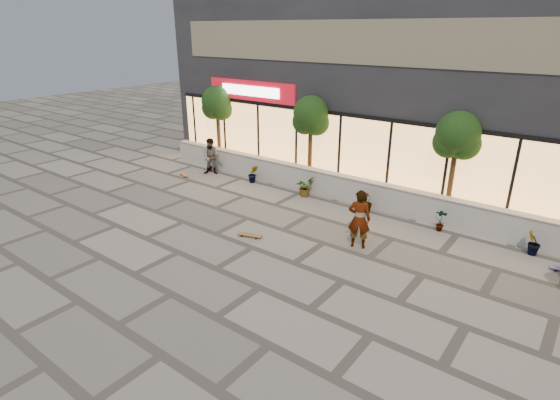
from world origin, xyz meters
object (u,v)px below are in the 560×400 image
Objects in this scene: tree_west at (217,105)px; skateboard_left at (184,175)px; skater_center at (359,219)px; skateboard_center at (249,235)px; tree_midwest at (311,118)px; skater_left at (212,156)px; tree_mideast at (457,138)px.

tree_west is 5.44× the size of skateboard_left.
skater_center is (9.99, -3.98, -2.03)m from tree_west.
tree_midwest is at bearing 85.34° from skateboard_center.
skater_left is at bearing 127.36° from skateboard_center.
tree_mideast is at bearing -25.15° from skater_left.
tree_midwest reaches higher than skater_center.
tree_west is at bearing -42.76° from skater_center.
tree_midwest is at bearing -14.98° from skater_left.
skater_center is 10.03m from skateboard_left.
tree_west reaches higher than skateboard_center.
tree_mideast is 2.27× the size of skater_left.
tree_mideast is 10.85m from skater_left.
skateboard_left is at bearing -162.83° from skater_left.
tree_west is at bearing 180.00° from tree_mideast.
skateboard_center is at bearing -7.50° from skateboard_left.
skater_center is 1.11× the size of skater_left.
tree_midwest is 5.44× the size of skateboard_left.
skater_center is at bearing -41.60° from tree_midwest.
tree_midwest is at bearing 180.00° from tree_mideast.
tree_midwest reaches higher than skateboard_center.
tree_mideast reaches higher than skater_center.
skater_left is at bearing -171.92° from tree_mideast.
skater_left is 1.96× the size of skateboard_center.
skateboard_center is (5.84, -4.06, -0.78)m from skater_left.
tree_midwest is 6.00m from tree_mideast.
skateboard_center is 1.22× the size of skateboard_left.
tree_midwest is 4.44× the size of skateboard_center.
skateboard_center is (-3.19, -1.57, -0.87)m from skater_center.
skater_center reaches higher than skater_left.
tree_mideast is 5.44× the size of skateboard_left.
tree_mideast is 4.44× the size of skateboard_center.
tree_midwest is 2.27× the size of skater_left.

